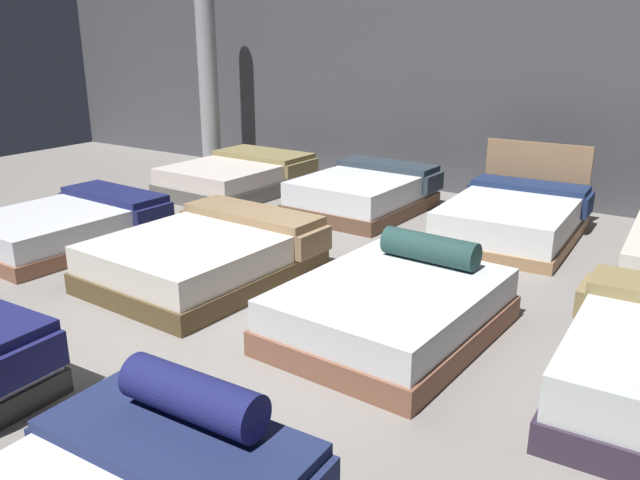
{
  "coord_description": "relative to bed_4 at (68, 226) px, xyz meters",
  "views": [
    {
      "loc": [
        3.25,
        -4.24,
        2.4
      ],
      "look_at": [
        -0.03,
        0.71,
        0.46
      ],
      "focal_mm": 36.24,
      "sensor_mm": 36.0,
      "label": 1
    }
  ],
  "objects": [
    {
      "name": "ground_plane",
      "position": [
        3.18,
        -0.14,
        -0.23
      ],
      "size": [
        18.0,
        18.0,
        0.02
      ],
      "primitive_type": "cube",
      "color": "gray"
    },
    {
      "name": "showroom_back_wall",
      "position": [
        3.18,
        4.87,
        1.53
      ],
      "size": [
        18.0,
        0.06,
        3.5
      ],
      "primitive_type": "cube",
      "color": "#47474C",
      "rests_on": "ground_plane"
    },
    {
      "name": "bed_4",
      "position": [
        0.0,
        0.0,
        0.0
      ],
      "size": [
        1.58,
        2.11,
        0.51
      ],
      "rotation": [
        0.0,
        0.0,
        -0.05
      ],
      "color": "brown",
      "rests_on": "ground_plane"
    },
    {
      "name": "bed_5",
      "position": [
        2.12,
        0.07,
        0.03
      ],
      "size": [
        1.75,
        2.15,
        0.56
      ],
      "rotation": [
        0.0,
        0.0,
        -0.04
      ],
      "color": "brown",
      "rests_on": "ground_plane"
    },
    {
      "name": "bed_6",
      "position": [
        4.26,
        -0.02,
        0.02
      ],
      "size": [
        1.56,
        2.02,
        0.71
      ],
      "rotation": [
        0.0,
        0.0,
        -0.05
      ],
      "color": "brown",
      "rests_on": "ground_plane"
    },
    {
      "name": "bed_8",
      "position": [
        -0.02,
        3.07,
        0.02
      ],
      "size": [
        1.64,
        2.19,
        0.53
      ],
      "rotation": [
        0.0,
        0.0,
        -0.03
      ],
      "color": "#595551",
      "rests_on": "ground_plane"
    },
    {
      "name": "bed_9",
      "position": [
        2.16,
        3.15,
        0.04
      ],
      "size": [
        1.55,
        1.96,
        0.58
      ],
      "rotation": [
        0.0,
        0.0,
        -0.03
      ],
      "color": "brown",
      "rests_on": "ground_plane"
    },
    {
      "name": "bed_10",
      "position": [
        4.25,
        3.12,
        0.03
      ],
      "size": [
        1.54,
        2.15,
        1.02
      ],
      "rotation": [
        0.0,
        0.0,
        0.04
      ],
      "color": "#936E4C",
      "rests_on": "ground_plane"
    },
    {
      "name": "support_pillar",
      "position": [
        -1.4,
        3.98,
        1.53
      ],
      "size": [
        0.33,
        0.33,
        3.5
      ],
      "primitive_type": "cylinder",
      "color": "#99999E",
      "rests_on": "ground_plane"
    }
  ]
}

